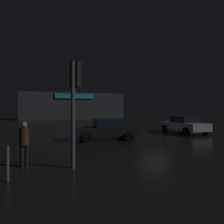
{
  "coord_description": "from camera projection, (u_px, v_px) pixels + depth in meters",
  "views": [
    {
      "loc": [
        -8.54,
        -15.29,
        2.02
      ],
      "look_at": [
        -1.19,
        7.53,
        1.74
      ],
      "focal_mm": 34.59,
      "sensor_mm": 36.0,
      "label": 1
    }
  ],
  "objects": [
    {
      "name": "traffic_signal_opposite",
      "position": [
        75.0,
        92.0,
        7.48
      ],
      "size": [
        0.42,
        0.42,
        3.67
      ],
      "color": "#595B60",
      "rests_on": "ground"
    },
    {
      "name": "bollard_kerb_a",
      "position": [
        8.0,
        164.0,
        6.02
      ],
      "size": [
        0.08,
        0.08,
        1.01
      ],
      "primitive_type": "cylinder",
      "color": "#595B60",
      "rests_on": "ground"
    },
    {
      "name": "ground_plane",
      "position": [
        155.0,
        135.0,
        17.19
      ],
      "size": [
        120.0,
        120.0,
        0.0
      ],
      "primitive_type": "plane",
      "color": "black"
    },
    {
      "name": "car_far",
      "position": [
        106.0,
        129.0,
        14.36
      ],
      "size": [
        4.3,
        2.27,
        1.43
      ],
      "color": "black",
      "rests_on": "ground"
    },
    {
      "name": "car_near",
      "position": [
        184.0,
        125.0,
        18.13
      ],
      "size": [
        2.03,
        4.55,
        1.44
      ],
      "color": "#B7B7BF",
      "rests_on": "ground"
    },
    {
      "name": "store_building",
      "position": [
        72.0,
        107.0,
        45.6
      ],
      "size": [
        20.1,
        8.72,
        5.31
      ],
      "color": "#33383D",
      "rests_on": "ground"
    },
    {
      "name": "pedestrian",
      "position": [
        24.0,
        141.0,
        7.59
      ],
      "size": [
        0.44,
        0.44,
        1.59
      ],
      "color": "black",
      "rests_on": "ground"
    }
  ]
}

